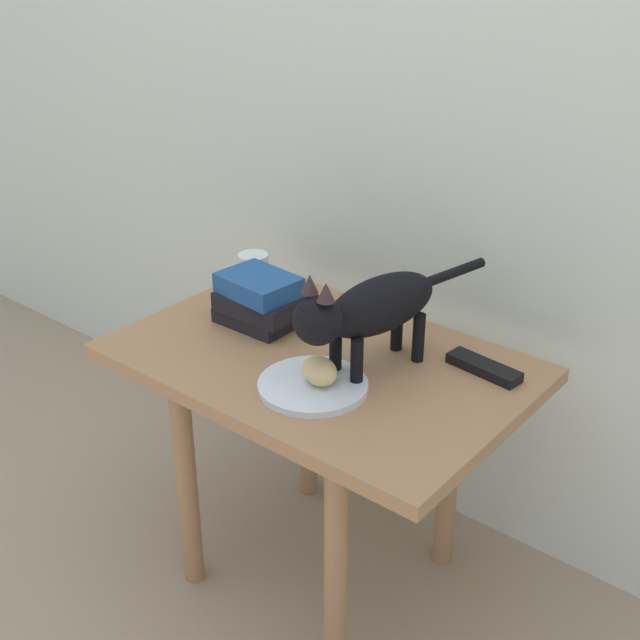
% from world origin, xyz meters
% --- Properties ---
extents(ground_plane, '(6.00, 6.00, 0.00)m').
position_xyz_m(ground_plane, '(0.00, 0.00, 0.00)').
color(ground_plane, gray).
extents(back_panel, '(4.00, 0.04, 2.20)m').
position_xyz_m(back_panel, '(0.00, 0.39, 1.10)').
color(back_panel, silver).
rests_on(back_panel, ground).
extents(side_table, '(0.81, 0.53, 0.55)m').
position_xyz_m(side_table, '(0.00, 0.00, 0.47)').
color(side_table, '#9E724C').
rests_on(side_table, ground).
extents(plate, '(0.20, 0.20, 0.01)m').
position_xyz_m(plate, '(0.07, -0.10, 0.56)').
color(plate, silver).
rests_on(plate, side_table).
extents(bread_roll, '(0.10, 0.09, 0.05)m').
position_xyz_m(bread_roll, '(0.08, -0.10, 0.59)').
color(bread_roll, '#E0BC7A').
rests_on(bread_roll, plate).
extents(cat, '(0.15, 0.47, 0.23)m').
position_xyz_m(cat, '(0.11, 0.01, 0.68)').
color(cat, black).
rests_on(cat, side_table).
extents(book_stack, '(0.18, 0.13, 0.11)m').
position_xyz_m(book_stack, '(-0.19, 0.03, 0.61)').
color(book_stack, black).
rests_on(book_stack, side_table).
extents(candle_jar, '(0.07, 0.07, 0.08)m').
position_xyz_m(candle_jar, '(-0.32, 0.15, 0.59)').
color(candle_jar, silver).
rests_on(candle_jar, side_table).
extents(tv_remote, '(0.15, 0.06, 0.02)m').
position_xyz_m(tv_remote, '(0.28, 0.15, 0.56)').
color(tv_remote, black).
rests_on(tv_remote, side_table).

